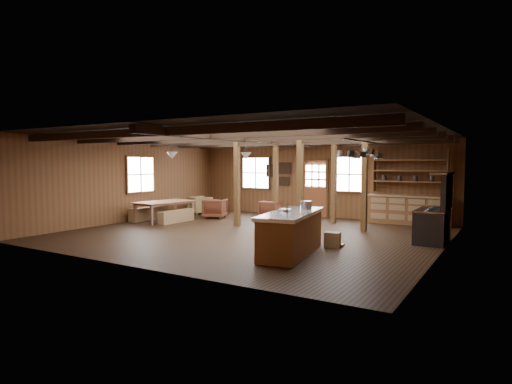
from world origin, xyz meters
TOP-DOWN VIEW (x-y plane):
  - room at (0.00, 0.00)m, footprint 10.04×9.04m
  - ceiling_joists at (0.00, 0.18)m, footprint 9.80×8.82m
  - timber_posts at (0.52, 2.08)m, footprint 3.95×2.35m
  - back_door at (0.00, 4.45)m, footprint 1.02×0.08m
  - window_back_left at (-2.60, 4.46)m, footprint 1.32×0.06m
  - window_back_right at (1.30, 4.46)m, footprint 1.02×0.06m
  - window_left at (-4.96, 0.50)m, footprint 0.14×1.24m
  - notice_boards at (-1.50, 4.46)m, footprint 1.08×0.03m
  - back_counter at (3.40, 4.20)m, footprint 2.55×0.60m
  - pendant_lamps at (-2.25, 1.00)m, footprint 1.86×2.36m
  - pot_rack at (3.12, 0.37)m, footprint 0.39×3.00m
  - kitchen_island at (2.17, -1.88)m, footprint 1.29×2.61m
  - step_stool at (2.67, -0.66)m, footprint 0.45×0.35m
  - commercial_range at (4.65, 1.23)m, footprint 0.77×1.44m
  - dining_table at (-3.90, 0.61)m, footprint 1.34×2.09m
  - bench_wall at (-4.65, 0.61)m, footprint 0.32×1.68m
  - bench_aisle at (-3.40, 0.61)m, footprint 0.28×1.51m
  - armchair_a at (-2.96, 2.19)m, footprint 0.98×0.99m
  - armchair_b at (-1.21, 3.19)m, footprint 0.74×0.76m
  - armchair_c at (-4.20, 2.88)m, footprint 0.99×1.00m
  - counter_pot at (2.09, -0.94)m, footprint 0.28×0.28m
  - bowl at (2.00, -1.81)m, footprint 0.27×0.27m

SIDE VIEW (x-z plane):
  - step_stool at x=2.67m, z-range 0.00..0.36m
  - bench_aisle at x=-3.40m, z-range 0.00..0.41m
  - bench_wall at x=-4.65m, z-range 0.00..0.46m
  - armchair_b at x=-1.21m, z-range 0.00..0.64m
  - dining_table at x=-3.90m, z-range 0.00..0.69m
  - armchair_c at x=-4.20m, z-range 0.00..0.70m
  - armchair_a at x=-2.96m, z-range 0.00..0.71m
  - kitchen_island at x=2.17m, z-range -0.12..1.08m
  - commercial_range at x=4.65m, z-range -0.30..1.48m
  - back_counter at x=3.40m, z-range -0.62..1.83m
  - back_door at x=0.00m, z-range -0.19..1.96m
  - bowl at x=2.00m, z-range 0.94..1.00m
  - counter_pot at x=2.09m, z-range 0.94..1.11m
  - room at x=0.00m, z-range -0.02..2.82m
  - timber_posts at x=0.52m, z-range 0.00..2.80m
  - window_back_left at x=-2.60m, z-range 0.94..2.26m
  - window_back_right at x=1.30m, z-range 0.94..2.26m
  - window_left at x=-4.96m, z-range 0.94..2.26m
  - notice_boards at x=-1.50m, z-range 1.19..2.09m
  - pendant_lamps at x=-2.25m, z-range 1.92..2.58m
  - pot_rack at x=3.12m, z-range 2.03..2.48m
  - ceiling_joists at x=0.00m, z-range 2.59..2.77m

